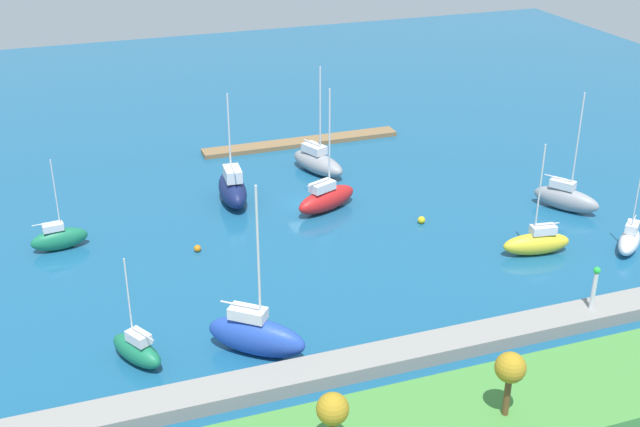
{
  "coord_description": "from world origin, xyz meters",
  "views": [
    {
      "loc": [
        24.03,
        73.51,
        35.67
      ],
      "look_at": [
        0.0,
        5.61,
        1.5
      ],
      "focal_mm": 45.84,
      "sensor_mm": 36.0,
      "label": 1
    }
  ],
  "objects_px": {
    "sailboat_gray_inner_mooring": "(318,162)",
    "mooring_buoy_orange": "(197,248)",
    "harbor_beacon": "(595,285)",
    "sailboat_gray_lone_north": "(566,198)",
    "park_tree_east": "(333,410)",
    "pier_dock": "(301,142)",
    "mooring_buoy_yellow": "(421,220)",
    "sailboat_green_near_pier": "(137,350)",
    "sailboat_navy_off_beacon": "(233,188)",
    "sailboat_blue_outer_mooring": "(256,335)",
    "sailboat_green_mid_basin": "(59,238)",
    "sailboat_red_far_south": "(326,198)",
    "sailboat_yellow_by_breakwater": "(537,242)",
    "sailboat_white_center_basin": "(629,240)",
    "park_tree_mideast": "(510,369)"
  },
  "relations": [
    {
      "from": "park_tree_mideast",
      "to": "sailboat_red_far_south",
      "type": "xyz_separation_m",
      "value": [
        -0.44,
        -35.47,
        -3.24
      ]
    },
    {
      "from": "sailboat_yellow_by_breakwater",
      "to": "sailboat_green_mid_basin",
      "type": "distance_m",
      "value": 44.21
    },
    {
      "from": "sailboat_navy_off_beacon",
      "to": "sailboat_white_center_basin",
      "type": "height_order",
      "value": "sailboat_navy_off_beacon"
    },
    {
      "from": "sailboat_gray_lone_north",
      "to": "sailboat_yellow_by_breakwater",
      "type": "height_order",
      "value": "sailboat_gray_lone_north"
    },
    {
      "from": "sailboat_white_center_basin",
      "to": "mooring_buoy_yellow",
      "type": "distance_m",
      "value": 19.48
    },
    {
      "from": "harbor_beacon",
      "to": "sailboat_green_mid_basin",
      "type": "distance_m",
      "value": 47.43
    },
    {
      "from": "harbor_beacon",
      "to": "mooring_buoy_orange",
      "type": "relative_size",
      "value": 5.67
    },
    {
      "from": "sailboat_gray_inner_mooring",
      "to": "mooring_buoy_yellow",
      "type": "xyz_separation_m",
      "value": [
        -5.37,
        15.87,
        -0.96
      ]
    },
    {
      "from": "harbor_beacon",
      "to": "sailboat_gray_inner_mooring",
      "type": "height_order",
      "value": "sailboat_gray_inner_mooring"
    },
    {
      "from": "park_tree_mideast",
      "to": "sailboat_green_mid_basin",
      "type": "distance_m",
      "value": 44.26
    },
    {
      "from": "pier_dock",
      "to": "sailboat_green_near_pier",
      "type": "xyz_separation_m",
      "value": [
        25.7,
        39.38,
        0.84
      ]
    },
    {
      "from": "sailboat_green_mid_basin",
      "to": "mooring_buoy_yellow",
      "type": "relative_size",
      "value": 12.03
    },
    {
      "from": "park_tree_east",
      "to": "sailboat_gray_lone_north",
      "type": "height_order",
      "value": "sailboat_gray_lone_north"
    },
    {
      "from": "sailboat_white_center_basin",
      "to": "sailboat_gray_inner_mooring",
      "type": "xyz_separation_m",
      "value": [
        21.01,
        -27.46,
        0.26
      ]
    },
    {
      "from": "mooring_buoy_yellow",
      "to": "park_tree_mideast",
      "type": "bearing_deg",
      "value": 74.22
    },
    {
      "from": "park_tree_mideast",
      "to": "sailboat_green_near_pier",
      "type": "xyz_separation_m",
      "value": [
        21.62,
        -15.27,
        -3.5
      ]
    },
    {
      "from": "sailboat_navy_off_beacon",
      "to": "sailboat_yellow_by_breakwater",
      "type": "distance_m",
      "value": 31.18
    },
    {
      "from": "park_tree_east",
      "to": "pier_dock",
      "type": "bearing_deg",
      "value": -106.33
    },
    {
      "from": "sailboat_green_mid_basin",
      "to": "sailboat_gray_inner_mooring",
      "type": "bearing_deg",
      "value": 11.65
    },
    {
      "from": "mooring_buoy_yellow",
      "to": "sailboat_white_center_basin",
      "type": "bearing_deg",
      "value": 143.48
    },
    {
      "from": "sailboat_green_mid_basin",
      "to": "sailboat_red_far_south",
      "type": "bearing_deg",
      "value": -7.17
    },
    {
      "from": "sailboat_green_near_pier",
      "to": "park_tree_east",
      "type": "bearing_deg",
      "value": -174.49
    },
    {
      "from": "mooring_buoy_orange",
      "to": "sailboat_gray_lone_north",
      "type": "bearing_deg",
      "value": 174.63
    },
    {
      "from": "harbor_beacon",
      "to": "sailboat_red_far_south",
      "type": "height_order",
      "value": "sailboat_red_far_south"
    },
    {
      "from": "park_tree_east",
      "to": "sailboat_gray_lone_north",
      "type": "distance_m",
      "value": 44.14
    },
    {
      "from": "sailboat_gray_inner_mooring",
      "to": "mooring_buoy_orange",
      "type": "distance_m",
      "value": 22.15
    },
    {
      "from": "sailboat_blue_outer_mooring",
      "to": "mooring_buoy_yellow",
      "type": "bearing_deg",
      "value": 75.77
    },
    {
      "from": "park_tree_east",
      "to": "sailboat_red_far_south",
      "type": "bearing_deg",
      "value": -109.3
    },
    {
      "from": "sailboat_white_center_basin",
      "to": "sailboat_green_near_pier",
      "type": "bearing_deg",
      "value": -39.11
    },
    {
      "from": "sailboat_blue_outer_mooring",
      "to": "sailboat_gray_inner_mooring",
      "type": "height_order",
      "value": "sailboat_blue_outer_mooring"
    },
    {
      "from": "sailboat_yellow_by_breakwater",
      "to": "sailboat_gray_inner_mooring",
      "type": "xyz_separation_m",
      "value": [
        12.51,
        -25.18,
        0.15
      ]
    },
    {
      "from": "sailboat_navy_off_beacon",
      "to": "sailboat_blue_outer_mooring",
      "type": "distance_m",
      "value": 27.46
    },
    {
      "from": "harbor_beacon",
      "to": "mooring_buoy_orange",
      "type": "xyz_separation_m",
      "value": [
        27.12,
        -21.96,
        -2.92
      ]
    },
    {
      "from": "sailboat_red_far_south",
      "to": "mooring_buoy_yellow",
      "type": "height_order",
      "value": "sailboat_red_far_south"
    },
    {
      "from": "park_tree_mideast",
      "to": "mooring_buoy_orange",
      "type": "xyz_separation_m",
      "value": [
        13.92,
        -30.92,
        -4.27
      ]
    },
    {
      "from": "harbor_beacon",
      "to": "sailboat_navy_off_beacon",
      "type": "relative_size",
      "value": 0.32
    },
    {
      "from": "harbor_beacon",
      "to": "sailboat_gray_lone_north",
      "type": "xyz_separation_m",
      "value": [
        -10.43,
        -18.42,
        -1.93
      ]
    },
    {
      "from": "sailboat_yellow_by_breakwater",
      "to": "sailboat_green_mid_basin",
      "type": "relative_size",
      "value": 1.21
    },
    {
      "from": "sailboat_blue_outer_mooring",
      "to": "mooring_buoy_orange",
      "type": "height_order",
      "value": "sailboat_blue_outer_mooring"
    },
    {
      "from": "pier_dock",
      "to": "mooring_buoy_yellow",
      "type": "distance_m",
      "value": 25.62
    },
    {
      "from": "harbor_beacon",
      "to": "sailboat_green_mid_basin",
      "type": "bearing_deg",
      "value": -34.38
    },
    {
      "from": "sailboat_gray_inner_mooring",
      "to": "mooring_buoy_orange",
      "type": "xyz_separation_m",
      "value": [
        16.85,
        14.34,
        -1.0
      ]
    },
    {
      "from": "sailboat_blue_outer_mooring",
      "to": "mooring_buoy_orange",
      "type": "distance_m",
      "value": 17.55
    },
    {
      "from": "sailboat_gray_lone_north",
      "to": "sailboat_white_center_basin",
      "type": "height_order",
      "value": "sailboat_gray_lone_north"
    },
    {
      "from": "sailboat_navy_off_beacon",
      "to": "mooring_buoy_orange",
      "type": "bearing_deg",
      "value": 152.99
    },
    {
      "from": "sailboat_yellow_by_breakwater",
      "to": "sailboat_navy_off_beacon",
      "type": "bearing_deg",
      "value": -32.43
    },
    {
      "from": "sailboat_gray_inner_mooring",
      "to": "park_tree_east",
      "type": "bearing_deg",
      "value": -40.12
    },
    {
      "from": "sailboat_navy_off_beacon",
      "to": "sailboat_gray_inner_mooring",
      "type": "bearing_deg",
      "value": -62.39
    },
    {
      "from": "sailboat_red_far_south",
      "to": "sailboat_white_center_basin",
      "type": "bearing_deg",
      "value": -60.3
    },
    {
      "from": "harbor_beacon",
      "to": "sailboat_navy_off_beacon",
      "type": "height_order",
      "value": "sailboat_navy_off_beacon"
    }
  ]
}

